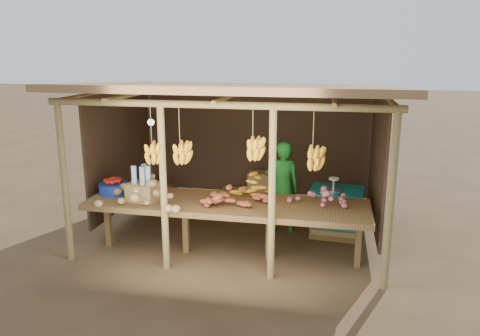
# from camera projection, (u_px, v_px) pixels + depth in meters

# --- Properties ---
(ground) EXTENTS (60.00, 60.00, 0.00)m
(ground) POSITION_uv_depth(u_px,v_px,m) (240.00, 231.00, 7.56)
(ground) COLOR brown
(ground) RESTS_ON ground
(stall_structure) EXTENTS (4.70, 3.50, 2.43)m
(stall_structure) POSITION_uv_depth(u_px,v_px,m) (241.00, 114.00, 7.01)
(stall_structure) COLOR olive
(stall_structure) RESTS_ON ground
(counter) EXTENTS (3.90, 1.05, 0.80)m
(counter) POSITION_uv_depth(u_px,v_px,m) (227.00, 206.00, 6.48)
(counter) COLOR brown
(counter) RESTS_ON ground
(potato_heap) EXTENTS (1.19, 0.80, 0.37)m
(potato_heap) POSITION_uv_depth(u_px,v_px,m) (144.00, 191.00, 6.35)
(potato_heap) COLOR #A08352
(potato_heap) RESTS_ON counter
(sweet_potato_heap) EXTENTS (0.98, 0.72, 0.35)m
(sweet_potato_heap) POSITION_uv_depth(u_px,v_px,m) (236.00, 192.00, 6.31)
(sweet_potato_heap) COLOR #A84B2B
(sweet_potato_heap) RESTS_ON counter
(onion_heap) EXTENTS (0.91, 0.67, 0.36)m
(onion_heap) POSITION_uv_depth(u_px,v_px,m) (318.00, 193.00, 6.28)
(onion_heap) COLOR #B7596B
(onion_heap) RESTS_ON counter
(banana_pile) EXTENTS (0.66, 0.50, 0.35)m
(banana_pile) POSITION_uv_depth(u_px,v_px,m) (254.00, 184.00, 6.72)
(banana_pile) COLOR yellow
(banana_pile) RESTS_ON counter
(tomato_basin) EXTENTS (0.44, 0.44, 0.23)m
(tomato_basin) POSITION_uv_depth(u_px,v_px,m) (114.00, 187.00, 6.83)
(tomato_basin) COLOR navy
(tomato_basin) RESTS_ON counter
(bottle_box) EXTENTS (0.45, 0.38, 0.51)m
(bottle_box) POSITION_uv_depth(u_px,v_px,m) (143.00, 187.00, 6.48)
(bottle_box) COLOR olive
(bottle_box) RESTS_ON counter
(vendor) EXTENTS (0.61, 0.47, 1.48)m
(vendor) POSITION_uv_depth(u_px,v_px,m) (282.00, 187.00, 7.37)
(vendor) COLOR #186D1F
(vendor) RESTS_ON ground
(tarp_crate) EXTENTS (0.87, 0.77, 0.97)m
(tarp_crate) POSITION_uv_depth(u_px,v_px,m) (336.00, 211.00, 7.32)
(tarp_crate) COLOR brown
(tarp_crate) RESTS_ON ground
(carton_stack) EXTENTS (0.96, 0.40, 0.70)m
(carton_stack) POSITION_uv_depth(u_px,v_px,m) (252.00, 193.00, 8.49)
(carton_stack) COLOR olive
(carton_stack) RESTS_ON ground
(burlap_sacks) EXTENTS (0.86, 0.45, 0.61)m
(burlap_sacks) POSITION_uv_depth(u_px,v_px,m) (158.00, 195.00, 8.54)
(burlap_sacks) COLOR #402D1D
(burlap_sacks) RESTS_ON ground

